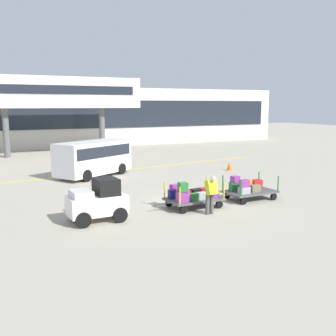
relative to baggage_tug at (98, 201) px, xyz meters
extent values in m
plane|color=#A8A08E|center=(4.62, 0.83, -0.75)|extent=(120.00, 120.00, 0.00)
cube|color=yellow|center=(5.58, 10.71, -0.75)|extent=(21.01, 3.63, 0.01)
cube|color=beige|center=(4.62, 26.83, 2.26)|extent=(49.35, 2.40, 6.02)
cube|color=#1E232D|center=(4.62, 25.58, 2.56)|extent=(46.88, 0.12, 2.80)
cube|color=silver|center=(2.38, 20.83, 4.54)|extent=(14.59, 2.20, 2.60)
cube|color=#1E232D|center=(2.38, 19.69, 4.74)|extent=(13.13, 0.08, 0.70)
cylinder|color=#59595B|center=(-1.63, 20.83, 1.24)|extent=(0.50, 0.50, 3.99)
cylinder|color=#59595B|center=(6.39, 20.83, 1.24)|extent=(0.50, 0.50, 3.99)
cube|color=white|center=(-0.03, 0.00, -0.12)|extent=(2.15, 1.19, 0.70)
cube|color=black|center=(0.33, 0.01, 0.53)|extent=(0.84, 1.02, 0.60)
cube|color=silver|center=(-0.61, -0.03, 0.35)|extent=(0.74, 0.96, 0.24)
cylinder|color=black|center=(-0.74, 0.49, -0.47)|extent=(0.57, 0.20, 0.56)
cylinder|color=black|center=(-0.69, -0.55, -0.47)|extent=(0.57, 0.20, 0.56)
cylinder|color=black|center=(0.63, 0.55, -0.47)|extent=(0.57, 0.20, 0.56)
cylinder|color=black|center=(0.67, -0.49, -0.47)|extent=(0.57, 0.20, 0.56)
cube|color=#4C4C4F|center=(4.16, 0.18, -0.39)|extent=(2.36, 1.50, 0.08)
cylinder|color=gold|center=(3.08, 0.78, 0.00)|extent=(0.06, 0.06, 0.70)
cylinder|color=gold|center=(3.13, -0.51, 0.00)|extent=(0.06, 0.06, 0.70)
cylinder|color=gold|center=(5.19, 0.87, 0.00)|extent=(0.06, 0.06, 0.70)
cylinder|color=gold|center=(5.25, -0.42, 0.00)|extent=(0.06, 0.06, 0.70)
cylinder|color=black|center=(3.27, 0.74, -0.59)|extent=(0.32, 0.11, 0.32)
cylinder|color=black|center=(3.33, -0.45, -0.59)|extent=(0.32, 0.11, 0.32)
cylinder|color=black|center=(5.00, 0.81, -0.59)|extent=(0.32, 0.11, 0.32)
cylinder|color=black|center=(5.05, -0.38, -0.59)|extent=(0.32, 0.11, 0.32)
cylinder|color=#333333|center=(2.66, 0.11, -0.41)|extent=(0.70, 0.08, 0.05)
cube|color=navy|center=(3.41, 0.49, -0.17)|extent=(0.52, 0.33, 0.37)
cube|color=#8C338C|center=(3.43, -0.20, -0.13)|extent=(0.52, 0.27, 0.44)
cube|color=red|center=(3.90, 0.45, -0.21)|extent=(0.46, 0.37, 0.29)
cube|color=#236B2D|center=(3.91, -0.13, -0.21)|extent=(0.45, 0.28, 0.28)
cube|color=black|center=(4.42, 0.50, -0.20)|extent=(0.50, 0.36, 0.31)
cube|color=#99999E|center=(4.43, -0.11, -0.21)|extent=(0.54, 0.29, 0.29)
cube|color=red|center=(4.85, 0.51, -0.19)|extent=(0.43, 0.28, 0.32)
cube|color=#8C338C|center=(4.87, -0.08, -0.19)|extent=(0.58, 0.27, 0.33)
cube|color=#8C338C|center=(3.41, 0.49, 0.13)|extent=(0.41, 0.32, 0.23)
cube|color=#236B2D|center=(3.43, -0.20, 0.26)|extent=(0.36, 0.37, 0.36)
cube|color=#4C4C4F|center=(7.16, 0.31, -0.39)|extent=(2.36, 1.50, 0.08)
cylinder|color=#237033|center=(6.07, 0.91, 0.00)|extent=(0.06, 0.06, 0.70)
cylinder|color=#237033|center=(6.13, -0.38, 0.00)|extent=(0.06, 0.06, 0.70)
cylinder|color=#237033|center=(8.19, 1.00, 0.00)|extent=(0.06, 0.06, 0.70)
cylinder|color=#237033|center=(8.24, -0.29, 0.00)|extent=(0.06, 0.06, 0.70)
cylinder|color=black|center=(6.27, 0.87, -0.59)|extent=(0.32, 0.11, 0.32)
cylinder|color=black|center=(6.32, -0.32, -0.59)|extent=(0.32, 0.11, 0.32)
cylinder|color=black|center=(8.00, 0.94, -0.59)|extent=(0.32, 0.11, 0.32)
cylinder|color=black|center=(8.05, -0.25, -0.59)|extent=(0.32, 0.11, 0.32)
cylinder|color=#333333|center=(5.66, 0.24, -0.41)|extent=(0.70, 0.08, 0.05)
cube|color=#236B2D|center=(6.49, 0.56, -0.15)|extent=(0.50, 0.30, 0.41)
cube|color=#99999E|center=(6.56, -0.05, -0.20)|extent=(0.47, 0.33, 0.30)
cube|color=orange|center=(7.12, 0.58, -0.12)|extent=(0.53, 0.31, 0.47)
cube|color=#726651|center=(7.21, 0.04, -0.19)|extent=(0.52, 0.30, 0.32)
cube|color=red|center=(7.77, 0.66, -0.15)|extent=(0.54, 0.37, 0.40)
cube|color=#8C338C|center=(6.49, 0.56, 0.20)|extent=(0.39, 0.35, 0.28)
cube|color=#8C338C|center=(6.56, -0.05, 0.11)|extent=(0.40, 0.30, 0.33)
cylinder|color=#4C4C4C|center=(4.11, -0.98, -0.34)|extent=(0.16, 0.16, 0.82)
cylinder|color=#4C4C4C|center=(4.31, -0.96, -0.34)|extent=(0.16, 0.16, 0.82)
cube|color=#D1E51E|center=(4.22, -1.07, 0.33)|extent=(0.43, 0.45, 0.61)
sphere|color=beige|center=(4.23, -1.19, 0.70)|extent=(0.22, 0.22, 0.22)
cube|color=silver|center=(2.39, 9.25, 0.39)|extent=(5.11, 4.05, 1.90)
cube|color=#1E232D|center=(2.39, 9.25, 0.79)|extent=(4.79, 3.89, 0.64)
cylinder|color=black|center=(1.54, 7.74, -0.41)|extent=(0.71, 0.55, 0.68)
cylinder|color=black|center=(4.12, 9.24, -0.41)|extent=(0.71, 0.55, 0.68)
cone|color=#EA590F|center=(10.98, 7.48, -0.48)|extent=(0.36, 0.36, 0.55)
camera|label=1|loc=(-3.87, -13.86, 3.50)|focal=42.39mm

